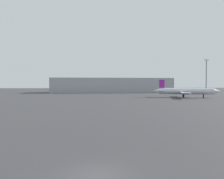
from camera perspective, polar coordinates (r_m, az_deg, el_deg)
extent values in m
plane|color=#38383A|center=(14.06, -4.46, -23.06)|extent=(600.00, 600.00, 0.00)
cylinder|color=silver|center=(95.36, 19.77, -0.45)|extent=(21.70, 9.80, 2.70)
cone|color=silver|center=(97.81, 27.05, -0.47)|extent=(3.70, 3.53, 2.70)
cone|color=silver|center=(94.50, 12.23, -0.41)|extent=(3.70, 3.53, 2.70)
cube|color=silver|center=(95.23, 19.11, -0.69)|extent=(10.58, 22.41, 0.18)
cube|color=silver|center=(94.52, 13.36, -0.25)|extent=(3.72, 6.45, 0.12)
cube|color=purple|center=(94.48, 13.59, 1.52)|extent=(2.31, 0.99, 3.68)
cylinder|color=#4C4C54|center=(99.57, 19.19, -0.67)|extent=(2.53, 1.99, 1.33)
cylinder|color=#4C4C54|center=(91.07, 19.85, -0.87)|extent=(2.53, 1.99, 1.33)
cube|color=black|center=(96.64, 23.91, -1.68)|extent=(0.47, 0.47, 1.42)
cube|color=black|center=(96.77, 18.99, -1.63)|extent=(0.47, 0.47, 1.42)
cube|color=black|center=(93.84, 19.21, -1.73)|extent=(0.47, 0.47, 1.42)
cylinder|color=slate|center=(124.14, 24.56, 2.96)|extent=(0.50, 0.50, 18.64)
cube|color=#F2EACC|center=(124.79, 24.61, 7.42)|extent=(2.40, 0.50, 0.80)
cube|color=#999EA3|center=(147.78, -0.05, 1.18)|extent=(83.17, 23.06, 10.07)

